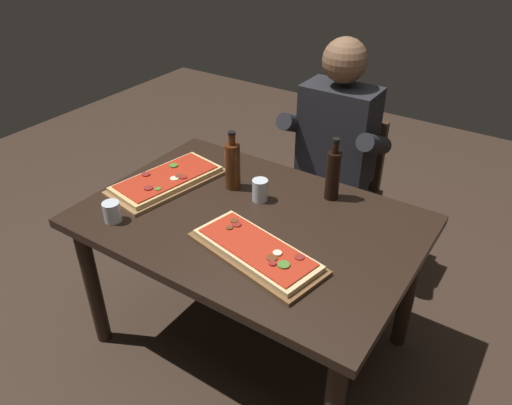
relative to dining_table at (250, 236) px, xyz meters
name	(u,v)px	position (x,y,z in m)	size (l,w,h in m)	color
ground_plane	(251,339)	(0.00, 0.00, -0.64)	(6.40, 6.40, 0.00)	#38281E
dining_table	(250,236)	(0.00, 0.00, 0.00)	(1.40, 0.96, 0.74)	black
pizza_rectangular_front	(256,251)	(0.16, -0.19, 0.11)	(0.59, 0.34, 0.05)	brown
pizza_rectangular_left	(167,180)	(-0.48, 0.02, 0.12)	(0.36, 0.58, 0.05)	olive
wine_bottle_dark	(333,174)	(0.21, 0.34, 0.22)	(0.06, 0.06, 0.29)	black
oil_bottle_amber	(233,165)	(-0.21, 0.17, 0.21)	(0.07, 0.07, 0.28)	#47230F
tumbler_near_camera	(260,191)	(-0.04, 0.14, 0.14)	(0.07, 0.07, 0.10)	silver
tumbler_far_side	(112,213)	(-0.46, -0.33, 0.13)	(0.07, 0.07, 0.09)	silver
diner_chair	(338,185)	(0.03, 0.86, -0.16)	(0.44, 0.44, 0.87)	#3D2B1E
seated_diner	(332,153)	(0.03, 0.74, 0.10)	(0.53, 0.41, 1.33)	#23232D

